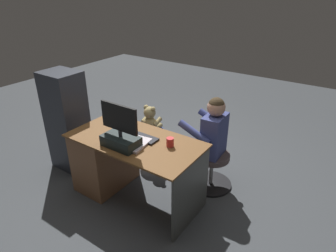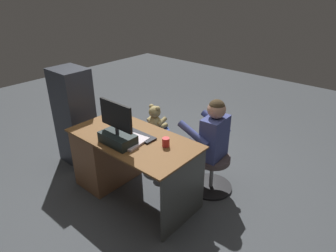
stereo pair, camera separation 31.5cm
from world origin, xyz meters
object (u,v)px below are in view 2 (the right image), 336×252
at_px(keyboard, 137,135).
at_px(person, 208,137).
at_px(office_chair_teddy, 155,142).
at_px(visitor_chair, 212,170).
at_px(tv_remote, 114,129).
at_px(monitor, 117,133).
at_px(computer_mouse, 118,125).
at_px(cup, 166,142).
at_px(desk, 112,154).
at_px(teddy_bear, 155,119).

xyz_separation_m(keyboard, person, (-0.48, -0.60, -0.10)).
xyz_separation_m(office_chair_teddy, visitor_chair, (-0.93, 0.06, 0.00)).
relative_size(keyboard, tv_remote, 2.80).
bearing_deg(visitor_chair, person, -3.46).
relative_size(monitor, computer_mouse, 4.52).
xyz_separation_m(cup, visitor_chair, (-0.20, -0.57, -0.53)).
height_order(visitor_chair, person, person).
bearing_deg(office_chair_teddy, cup, 139.60).
height_order(desk, cup, cup).
bearing_deg(keyboard, office_chair_teddy, -60.68).
relative_size(desk, office_chair_teddy, 2.88).
height_order(keyboard, office_chair_teddy, keyboard).
height_order(computer_mouse, visitor_chair, computer_mouse).
bearing_deg(person, monitor, 59.04).
bearing_deg(keyboard, desk, 8.88).
distance_m(visitor_chair, person, 0.41).
height_order(tv_remote, person, person).
height_order(desk, office_chair_teddy, desk).
height_order(computer_mouse, tv_remote, computer_mouse).
bearing_deg(computer_mouse, visitor_chair, -146.17).
distance_m(keyboard, teddy_bear, 0.77).
bearing_deg(person, desk, 37.54).
height_order(monitor, keyboard, monitor).
bearing_deg(cup, keyboard, 4.49).
bearing_deg(visitor_chair, keyboard, 46.62).
bearing_deg(office_chair_teddy, monitor, 110.94).
relative_size(cup, tv_remote, 0.59).
bearing_deg(cup, teddy_bear, -40.94).
height_order(desk, teddy_bear, teddy_bear).
relative_size(monitor, teddy_bear, 1.24).
height_order(monitor, visitor_chair, monitor).
xyz_separation_m(desk, office_chair_teddy, (-0.02, -0.71, -0.15)).
distance_m(cup, person, 0.60).
bearing_deg(tv_remote, office_chair_teddy, -95.78).
xyz_separation_m(tv_remote, teddy_bear, (0.08, -0.74, -0.16)).
distance_m(computer_mouse, visitor_chair, 1.17).
height_order(keyboard, teddy_bear, teddy_bear).
relative_size(keyboard, computer_mouse, 4.38).
distance_m(desk, monitor, 0.61).
xyz_separation_m(desk, keyboard, (-0.38, -0.06, 0.36)).
xyz_separation_m(desk, person, (-0.86, -0.66, 0.26)).
bearing_deg(person, visitor_chair, 176.54).
relative_size(teddy_bear, visitor_chair, 0.71).
bearing_deg(monitor, visitor_chair, -125.24).
height_order(tv_remote, office_chair_teddy, tv_remote).
height_order(cup, tv_remote, cup).
bearing_deg(desk, monitor, 153.51).
bearing_deg(desk, computer_mouse, -135.81).
height_order(desk, tv_remote, tv_remote).
height_order(computer_mouse, office_chair_teddy, computer_mouse).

